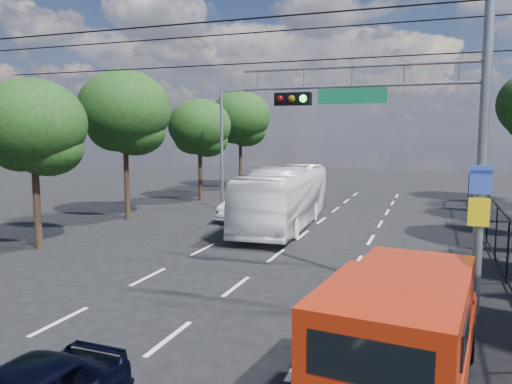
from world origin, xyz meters
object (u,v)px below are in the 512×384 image
at_px(signal_mast, 432,104).
at_px(white_van, 248,205).
at_px(white_bus, 285,197).
at_px(red_pickup, 403,328).

xyz_separation_m(signal_mast, white_van, (-9.05, 11.19, -4.49)).
bearing_deg(white_van, signal_mast, -47.78).
bearing_deg(white_bus, red_pickup, -69.27).
distance_m(red_pickup, white_van, 18.10).
bearing_deg(red_pickup, signal_mast, 86.34).
bearing_deg(white_van, white_bus, -28.37).
relative_size(red_pickup, white_bus, 0.58).
xyz_separation_m(red_pickup, white_van, (-8.76, 15.83, -0.41)).
distance_m(signal_mast, white_van, 15.08).
bearing_deg(white_bus, white_van, 145.31).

